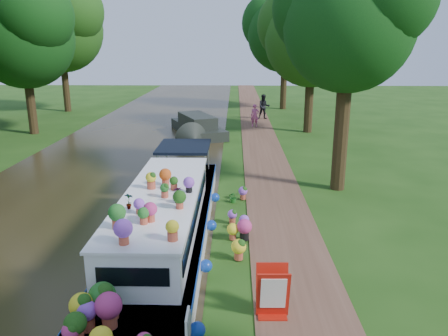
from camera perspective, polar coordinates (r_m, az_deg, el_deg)
ground at (r=14.92m, az=2.67°, el=-6.25°), size 100.00×100.00×0.00m
canal_water at (r=15.95m, az=-19.53°, el=-5.66°), size 10.00×100.00×0.02m
towpath at (r=14.99m, az=7.29°, el=-6.20°), size 2.20×100.00×0.03m
plant_boat at (r=11.92m, az=-7.96°, el=-7.80°), size 2.29×13.52×2.27m
tree_near_overhang at (r=17.42m, az=16.01°, el=18.52°), size 5.52×5.28×8.99m
tree_near_mid at (r=29.32m, az=11.44°, el=17.11°), size 6.90×6.60×9.40m
tree_near_far at (r=40.18m, az=8.02°, el=17.68°), size 7.59×7.26×10.30m
tree_far_c at (r=30.88m, az=-24.83°, el=16.10°), size 7.13×6.82×9.59m
tree_far_d at (r=40.71m, az=-20.66°, el=17.34°), size 8.05×7.70×10.85m
second_boat at (r=28.08m, az=-3.50°, el=5.36°), size 4.17×7.31×1.33m
sandwich_board at (r=9.62m, az=6.36°, el=-16.06°), size 0.69×0.56×1.10m
pedestrian_pink at (r=31.03m, az=4.04°, el=6.86°), size 0.58×0.38×1.58m
pedestrian_dark at (r=34.39m, az=5.23°, el=7.98°), size 0.96×0.76×1.90m
verge_plant at (r=16.05m, az=1.27°, el=-3.81°), size 0.39×0.34×0.42m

